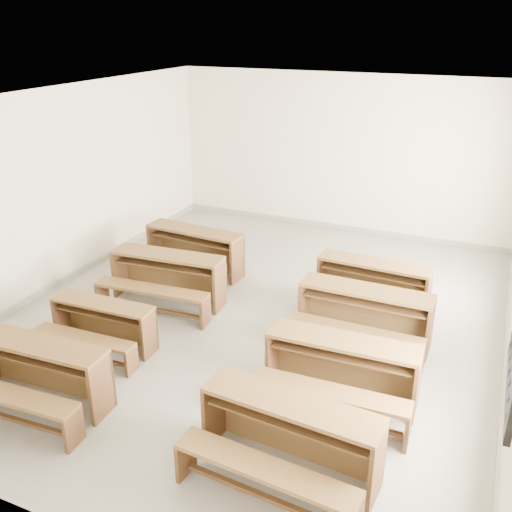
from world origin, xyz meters
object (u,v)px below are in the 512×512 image
at_px(desk_set_0, 37,369).
at_px(desk_set_1, 102,322).
at_px(desk_set_6, 364,313).
at_px(desk_set_7, 372,282).
at_px(desk_set_2, 166,275).
at_px(desk_set_4, 288,434).
at_px(desk_set_5, 341,367).
at_px(desk_set_3, 193,248).

height_order(desk_set_0, desk_set_1, desk_set_0).
distance_m(desk_set_6, desk_set_7, 1.05).
bearing_deg(desk_set_0, desk_set_6, 39.15).
distance_m(desk_set_1, desk_set_2, 1.50).
relative_size(desk_set_4, desk_set_5, 1.04).
height_order(desk_set_2, desk_set_6, desk_set_6).
height_order(desk_set_2, desk_set_7, desk_set_2).
distance_m(desk_set_2, desk_set_3, 1.17).
bearing_deg(desk_set_0, desk_set_2, 87.07).
distance_m(desk_set_0, desk_set_3, 3.95).
height_order(desk_set_1, desk_set_5, desk_set_5).
relative_size(desk_set_1, desk_set_3, 0.81).
xyz_separation_m(desk_set_1, desk_set_3, (-0.09, 2.65, 0.08)).
bearing_deg(desk_set_4, desk_set_2, 143.04).
xyz_separation_m(desk_set_2, desk_set_3, (-0.18, 1.16, -0.01)).
height_order(desk_set_0, desk_set_7, desk_set_0).
height_order(desk_set_5, desk_set_7, desk_set_5).
bearing_deg(desk_set_1, desk_set_3, 90.09).
relative_size(desk_set_5, desk_set_7, 1.03).
bearing_deg(desk_set_4, desk_set_1, 163.69).
relative_size(desk_set_1, desk_set_6, 0.82).
xyz_separation_m(desk_set_0, desk_set_4, (3.04, 0.12, 0.02)).
xyz_separation_m(desk_set_5, desk_set_7, (-0.20, 2.41, -0.01)).
bearing_deg(desk_set_3, desk_set_6, -14.54).
distance_m(desk_set_4, desk_set_7, 3.74).
bearing_deg(desk_set_5, desk_set_1, -179.12).
bearing_deg(desk_set_1, desk_set_6, 23.41).
height_order(desk_set_0, desk_set_3, desk_set_3).
xyz_separation_m(desk_set_1, desk_set_2, (0.09, 1.49, 0.09)).
distance_m(desk_set_0, desk_set_2, 2.79).
relative_size(desk_set_1, desk_set_4, 0.80).
bearing_deg(desk_set_4, desk_set_0, -173.47).
bearing_deg(desk_set_2, desk_set_0, -94.35).
height_order(desk_set_1, desk_set_4, desk_set_4).
bearing_deg(desk_set_7, desk_set_2, -157.56).
height_order(desk_set_0, desk_set_6, desk_set_6).
bearing_deg(desk_set_2, desk_set_6, -3.82).
bearing_deg(desk_set_6, desk_set_3, 161.65).
height_order(desk_set_0, desk_set_2, desk_set_2).
xyz_separation_m(desk_set_0, desk_set_2, (-0.00, 2.79, 0.02)).
height_order(desk_set_5, desk_set_6, desk_set_6).
xyz_separation_m(desk_set_0, desk_set_7, (2.99, 3.86, -0.00)).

